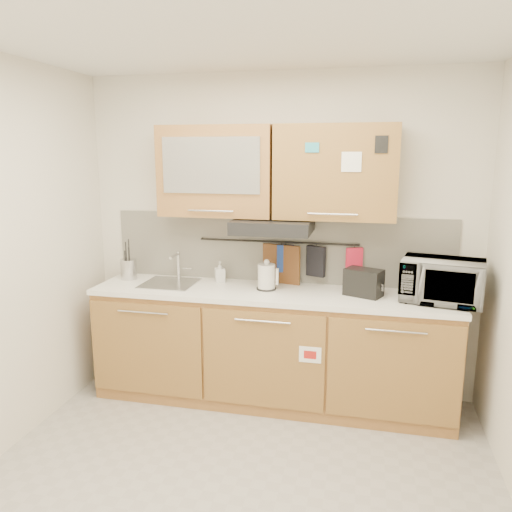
% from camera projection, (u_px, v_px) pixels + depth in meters
% --- Properties ---
extents(floor, '(3.20, 3.20, 0.00)m').
position_uv_depth(floor, '(231.00, 495.00, 2.93)').
color(floor, '#9E9993').
rests_on(floor, ground).
extents(ceiling, '(3.20, 3.20, 0.00)m').
position_uv_depth(ceiling, '(226.00, 20.00, 2.40)').
color(ceiling, white).
rests_on(ceiling, wall_back).
extents(wall_back, '(3.20, 0.00, 3.20)m').
position_uv_depth(wall_back, '(279.00, 236.00, 4.10)').
color(wall_back, silver).
rests_on(wall_back, ground).
extents(base_cabinet, '(2.80, 0.64, 0.88)m').
position_uv_depth(base_cabinet, '(271.00, 352.00, 3.99)').
color(base_cabinet, '#AF7C3E').
rests_on(base_cabinet, floor).
extents(countertop, '(2.82, 0.62, 0.04)m').
position_uv_depth(countertop, '(271.00, 293.00, 3.89)').
color(countertop, white).
rests_on(countertop, base_cabinet).
extents(backsplash, '(2.80, 0.02, 0.56)m').
position_uv_depth(backsplash, '(278.00, 248.00, 4.11)').
color(backsplash, silver).
rests_on(backsplash, countertop).
extents(upper_cabinets, '(1.82, 0.37, 0.70)m').
position_uv_depth(upper_cabinets, '(275.00, 172.00, 3.82)').
color(upper_cabinets, '#AF7C3E').
rests_on(upper_cabinets, wall_back).
extents(range_hood, '(0.60, 0.46, 0.10)m').
position_uv_depth(range_hood, '(273.00, 226.00, 3.84)').
color(range_hood, black).
rests_on(range_hood, upper_cabinets).
extents(sink, '(0.42, 0.40, 0.26)m').
position_uv_depth(sink, '(170.00, 283.00, 4.08)').
color(sink, silver).
rests_on(sink, countertop).
extents(utensil_rail, '(1.30, 0.02, 0.02)m').
position_uv_depth(utensil_rail, '(277.00, 242.00, 4.06)').
color(utensil_rail, black).
rests_on(utensil_rail, backsplash).
extents(utensil_crock, '(0.15, 0.15, 0.34)m').
position_uv_depth(utensil_crock, '(129.00, 269.00, 4.22)').
color(utensil_crock, '#BAB9BE').
rests_on(utensil_crock, countertop).
extents(kettle, '(0.17, 0.16, 0.24)m').
position_uv_depth(kettle, '(267.00, 277.00, 3.90)').
color(kettle, silver).
rests_on(kettle, countertop).
extents(toaster, '(0.31, 0.25, 0.20)m').
position_uv_depth(toaster, '(364.00, 282.00, 3.73)').
color(toaster, black).
rests_on(toaster, countertop).
extents(microwave, '(0.62, 0.48, 0.31)m').
position_uv_depth(microwave, '(442.00, 281.00, 3.57)').
color(microwave, '#999999').
rests_on(microwave, countertop).
extents(soap_bottle, '(0.10, 0.11, 0.17)m').
position_uv_depth(soap_bottle, '(220.00, 272.00, 4.13)').
color(soap_bottle, '#999999').
rests_on(soap_bottle, countertop).
extents(cutting_board, '(0.32, 0.11, 0.40)m').
position_uv_depth(cutting_board, '(281.00, 269.00, 4.08)').
color(cutting_board, brown).
rests_on(cutting_board, utensil_rail).
extents(oven_mitt, '(0.14, 0.04, 0.22)m').
position_uv_depth(oven_mitt, '(285.00, 259.00, 4.06)').
color(oven_mitt, navy).
rests_on(oven_mitt, utensil_rail).
extents(dark_pouch, '(0.16, 0.10, 0.25)m').
position_uv_depth(dark_pouch, '(316.00, 261.00, 4.01)').
color(dark_pouch, black).
rests_on(dark_pouch, utensil_rail).
extents(pot_holder, '(0.13, 0.07, 0.17)m').
position_uv_depth(pot_holder, '(354.00, 258.00, 3.93)').
color(pot_holder, red).
rests_on(pot_holder, utensil_rail).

